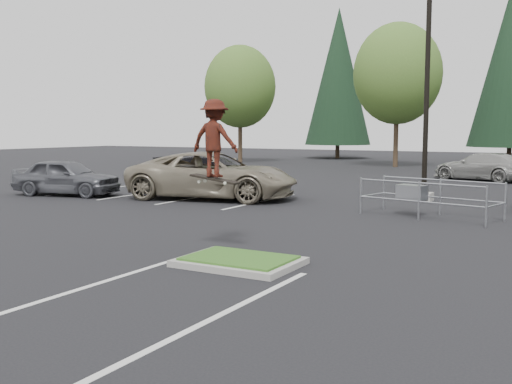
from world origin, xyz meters
The scene contains 13 objects.
ground centered at (0.00, 0.00, 0.00)m, with size 120.00×120.00×0.00m, color black.
grass_median centered at (0.00, 0.00, 0.08)m, with size 2.20×1.60×0.16m.
stall_lines centered at (-1.35, 6.02, 0.00)m, with size 22.62×17.60×0.01m.
light_pole centered at (0.50, 12.00, 4.56)m, with size 0.70×0.60×10.12m.
decid_a centered at (-18.01, 30.03, 5.58)m, with size 5.44×5.44×8.91m.
decid_b centered at (-6.01, 30.53, 6.04)m, with size 5.89×5.89×9.64m.
conif_a centered at (-14.00, 40.00, 7.10)m, with size 5.72×5.72×13.00m.
cart_corral centered at (1.23, 8.10, 0.69)m, with size 4.10×2.23×1.10m.
skateboarder centered at (-1.20, 1.00, 2.36)m, with size 1.09×0.64×1.77m.
car_l_tan centered at (-6.50, 8.78, 0.86)m, with size 2.87×6.22×1.73m, color gray.
car_l_black centered at (-8.00, 11.21, 0.72)m, with size 2.01×4.96×1.44m, color black.
car_l_grey centered at (-12.11, 7.00, 0.71)m, with size 1.68×4.18×1.42m, color #53545B.
car_far_silver centered at (0.97, 22.00, 0.70)m, with size 1.95×4.80×1.39m, color #A9A8A3.
Camera 1 is at (5.76, -9.53, 2.57)m, focal length 42.00 mm.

